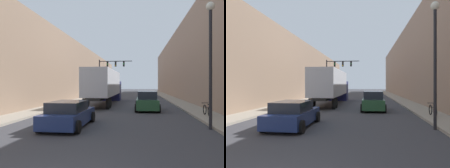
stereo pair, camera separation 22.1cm
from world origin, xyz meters
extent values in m
cube|color=gray|center=(6.65, 30.00, 0.07)|extent=(2.08, 80.00, 0.15)
cube|color=gray|center=(-6.65, 30.00, 0.07)|extent=(2.08, 80.00, 0.15)
cube|color=#997A66|center=(10.70, 30.00, 5.58)|extent=(6.00, 80.00, 11.16)
cube|color=#846B56|center=(-10.70, 30.00, 4.46)|extent=(6.00, 80.00, 8.91)
cube|color=#B2B7C1|center=(-2.19, 20.85, 2.47)|extent=(2.55, 11.21, 2.75)
cube|color=black|center=(-2.19, 20.85, 0.95)|extent=(1.28, 11.21, 0.24)
cube|color=navy|center=(-2.19, 27.71, 1.35)|extent=(2.55, 2.52, 2.71)
cylinder|color=black|center=(-3.31, 16.44, 0.50)|extent=(0.25, 1.00, 1.00)
cylinder|color=black|center=(-1.06, 16.44, 0.50)|extent=(0.25, 1.00, 1.00)
cylinder|color=black|center=(-3.31, 17.64, 0.50)|extent=(0.25, 1.00, 1.00)
cylinder|color=black|center=(-1.06, 17.64, 0.50)|extent=(0.25, 1.00, 1.00)
cylinder|color=black|center=(-3.31, 27.71, 0.50)|extent=(0.25, 1.00, 1.00)
cylinder|color=black|center=(-1.06, 27.71, 0.50)|extent=(0.25, 1.00, 1.00)
cube|color=navy|center=(-1.97, 8.13, 0.52)|extent=(1.87, 4.52, 0.69)
cube|color=#1E232D|center=(-1.97, 7.91, 1.14)|extent=(1.65, 2.49, 0.54)
cylinder|color=black|center=(-2.91, 9.70, 0.32)|extent=(0.25, 0.64, 0.64)
cylinder|color=black|center=(-1.03, 9.70, 0.32)|extent=(0.25, 0.64, 0.64)
cylinder|color=black|center=(-2.91, 6.47, 0.32)|extent=(0.25, 0.64, 0.64)
cylinder|color=black|center=(-1.03, 6.47, 0.32)|extent=(0.25, 0.64, 0.64)
cube|color=#234C2D|center=(2.48, 16.26, 0.61)|extent=(1.82, 4.55, 0.84)
cube|color=#1E232D|center=(2.48, 16.03, 1.37)|extent=(1.60, 2.50, 0.67)
cylinder|color=black|center=(1.57, 17.84, 0.35)|extent=(0.25, 0.70, 0.70)
cylinder|color=black|center=(3.39, 17.84, 0.35)|extent=(0.25, 0.70, 0.70)
cylinder|color=black|center=(1.57, 14.59, 0.35)|extent=(0.25, 0.70, 0.70)
cylinder|color=black|center=(3.39, 14.59, 0.35)|extent=(0.25, 0.70, 0.70)
cylinder|color=black|center=(-5.46, 35.63, 3.38)|extent=(0.20, 0.20, 6.76)
cube|color=black|center=(-2.50, 35.63, 6.46)|extent=(5.93, 0.12, 0.12)
cube|color=black|center=(-3.98, 35.63, 5.95)|extent=(0.30, 0.24, 0.90)
sphere|color=green|center=(-3.98, 35.49, 5.95)|extent=(0.18, 0.18, 0.18)
cube|color=black|center=(-2.50, 35.63, 5.95)|extent=(0.30, 0.24, 0.90)
sphere|color=gold|center=(-2.50, 35.49, 5.67)|extent=(0.18, 0.18, 0.18)
cube|color=black|center=(-1.02, 35.63, 5.95)|extent=(0.30, 0.24, 0.90)
sphere|color=green|center=(-1.02, 35.49, 5.95)|extent=(0.18, 0.18, 0.18)
cylinder|color=black|center=(5.46, 8.31, 3.09)|extent=(0.16, 0.16, 6.18)
sphere|color=silver|center=(5.46, 8.31, 6.33)|extent=(0.44, 0.44, 0.44)
torus|color=black|center=(6.45, 11.72, 0.51)|extent=(0.06, 0.72, 0.72)
torus|color=black|center=(6.45, 12.83, 0.51)|extent=(0.06, 0.72, 0.72)
cube|color=black|center=(6.45, 12.27, 0.74)|extent=(0.04, 1.11, 0.04)
cube|color=black|center=(6.45, 11.87, 0.96)|extent=(0.12, 0.20, 0.06)
cube|color=black|center=(6.45, 12.78, 0.99)|extent=(0.44, 0.04, 0.04)
camera|label=1|loc=(1.88, -3.42, 2.33)|focal=35.00mm
camera|label=2|loc=(2.10, -3.39, 2.33)|focal=35.00mm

